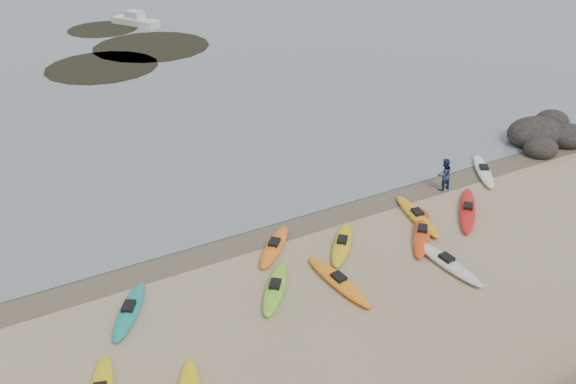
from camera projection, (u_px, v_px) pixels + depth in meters
ground at (288, 221)px, 25.36m from camera, size 600.00×600.00×0.00m
wet_sand at (291, 224)px, 25.13m from camera, size 60.00×60.00×0.00m
kayaks at (350, 258)px, 22.64m from camera, size 22.82×10.16×0.34m
person_east at (444, 174)px, 27.42m from camera, size 0.84×0.67×1.68m
rock_cluster at (545, 138)px, 32.63m from camera, size 5.26×3.86×1.76m
kelp_mats at (125, 49)px, 49.47m from camera, size 14.79×20.29×0.04m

